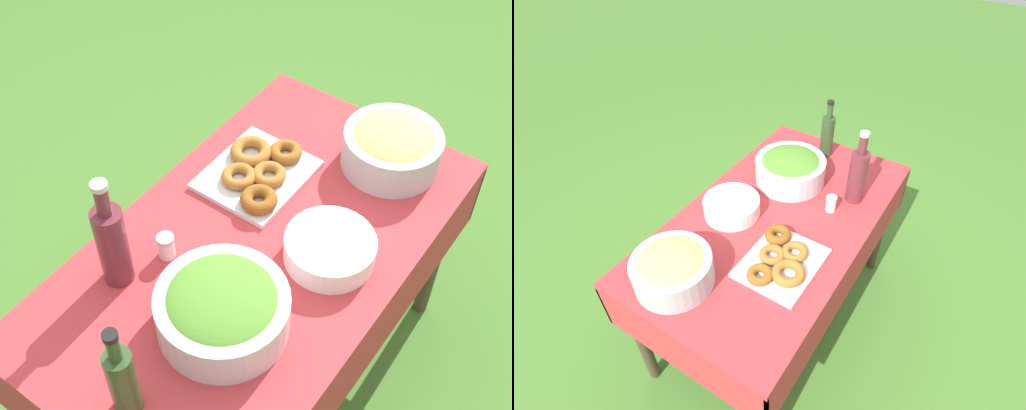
% 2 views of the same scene
% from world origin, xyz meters
% --- Properties ---
extents(ground_plane, '(14.00, 14.00, 0.00)m').
position_xyz_m(ground_plane, '(0.00, 0.00, 0.00)').
color(ground_plane, '#477A2D').
extents(picnic_table, '(1.30, 0.74, 0.72)m').
position_xyz_m(picnic_table, '(0.00, 0.00, 0.61)').
color(picnic_table, '#B73338').
rests_on(picnic_table, ground_plane).
extents(salad_bowl, '(0.32, 0.32, 0.14)m').
position_xyz_m(salad_bowl, '(0.24, 0.08, 0.79)').
color(salad_bowl, silver).
rests_on(salad_bowl, picnic_table).
extents(pasta_bowl, '(0.28, 0.28, 0.13)m').
position_xyz_m(pasta_bowl, '(-0.48, 0.13, 0.79)').
color(pasta_bowl, '#B2B7BC').
rests_on(pasta_bowl, picnic_table).
extents(donut_platter, '(0.32, 0.28, 0.05)m').
position_xyz_m(donut_platter, '(-0.21, -0.15, 0.74)').
color(donut_platter, silver).
rests_on(donut_platter, picnic_table).
extents(plate_stack, '(0.24, 0.24, 0.07)m').
position_xyz_m(plate_stack, '(-0.08, 0.17, 0.75)').
color(plate_stack, white).
rests_on(plate_stack, picnic_table).
extents(olive_oil_bottle, '(0.06, 0.06, 0.29)m').
position_xyz_m(olive_oil_bottle, '(0.53, 0.04, 0.83)').
color(olive_oil_bottle, '#2D4723').
rests_on(olive_oil_bottle, picnic_table).
extents(wine_bottle, '(0.08, 0.08, 0.34)m').
position_xyz_m(wine_bottle, '(0.28, -0.22, 0.85)').
color(wine_bottle, maroon).
rests_on(wine_bottle, picnic_table).
extents(salt_shaker, '(0.05, 0.05, 0.07)m').
position_xyz_m(salt_shaker, '(0.16, -0.17, 0.75)').
color(salt_shaker, white).
rests_on(salt_shaker, picnic_table).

